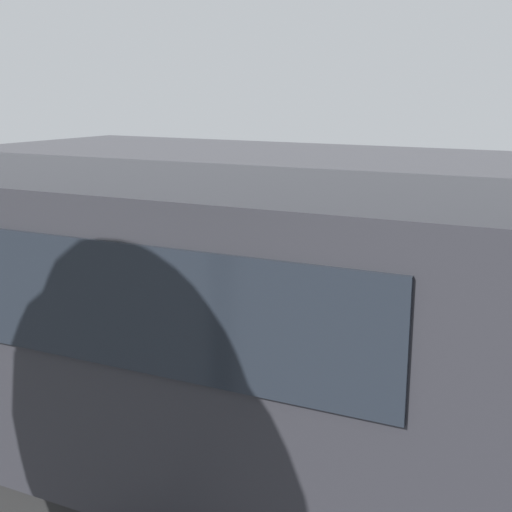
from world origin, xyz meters
The scene contains 12 objects.
ground_plane centered at (0.00, 0.00, 0.00)m, with size 80.00×80.00×0.00m, color #424247.
tour_bus centered at (1.01, 5.35, 1.64)m, with size 9.33×3.02×3.25m.
spectator_far_left centered at (-1.61, 2.51, 0.99)m, with size 0.58×0.33×1.68m.
spectator_left centered at (-0.12, 2.49, 1.01)m, with size 0.57×0.33×1.69m.
spectator_centre centered at (1.02, 2.48, 1.05)m, with size 0.58×0.34×1.75m.
spectator_right centered at (2.42, 2.53, 1.02)m, with size 0.57×0.32×1.71m.
spectator_far_right centered at (3.67, 2.27, 1.00)m, with size 0.58×0.34×1.69m.
parked_motorcycle_dark centered at (2.33, 3.17, 0.48)m, with size 2.05×0.58×0.99m.
stunt_motorcycle centered at (3.89, -3.61, 0.96)m, with size 1.93×1.10×1.55m.
bay_line_c centered at (-0.06, -0.43, 0.00)m, with size 0.24×4.45×0.01m.
bay_line_d centered at (2.79, -0.43, 0.00)m, with size 0.25×4.60×0.01m.
bay_line_e centered at (5.63, -0.43, 0.00)m, with size 0.24×4.26×0.01m.
Camera 1 is at (-4.08, 10.42, 4.02)m, focal length 48.22 mm.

